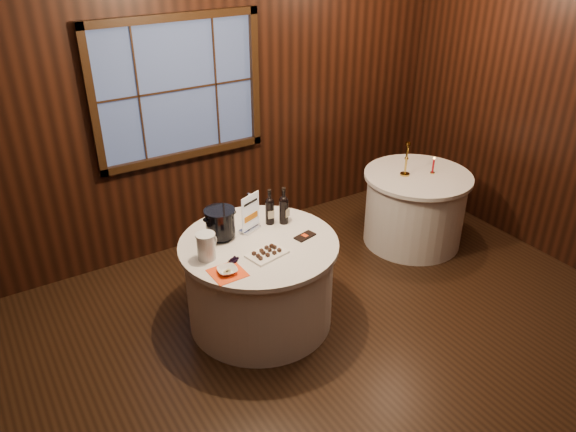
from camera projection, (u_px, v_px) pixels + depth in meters
ground at (328, 393)px, 4.08m from camera, size 6.00×6.00×0.00m
back_wall at (178, 100)px, 5.19m from camera, size 6.00×0.10×3.00m
main_table at (260, 282)px, 4.64m from camera, size 1.28×1.28×0.77m
side_table at (414, 208)px, 5.79m from camera, size 1.08×1.08×0.77m
sign_stand at (250, 218)px, 4.57m from camera, size 0.20×0.16×0.34m
port_bottle_left at (270, 209)px, 4.66m from camera, size 0.07×0.08×0.31m
port_bottle_right at (284, 208)px, 4.67m from camera, size 0.08×0.09×0.33m
ice_bucket at (220, 223)px, 4.45m from camera, size 0.25×0.25×0.25m
chocolate_plate at (267, 253)px, 4.28m from camera, size 0.33×0.25×0.04m
chocolate_box at (305, 236)px, 4.53m from camera, size 0.19×0.12×0.01m
grape_bunch at (235, 260)px, 4.19m from camera, size 0.15×0.09×0.03m
glass_pitcher at (206, 246)px, 4.20m from camera, size 0.20×0.15×0.21m
orange_napkin at (228, 273)px, 4.08m from camera, size 0.25×0.25×0.00m
cracker_bowl at (227, 271)px, 4.07m from camera, size 0.16×0.16×0.04m
brass_candlestick at (406, 163)px, 5.53m from camera, size 0.10×0.10×0.35m
red_candle at (433, 167)px, 5.60m from camera, size 0.05×0.05×0.17m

